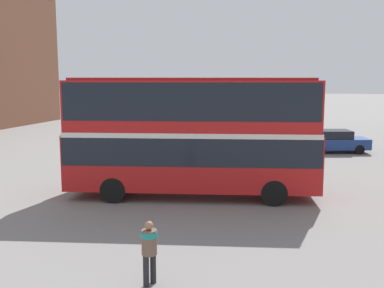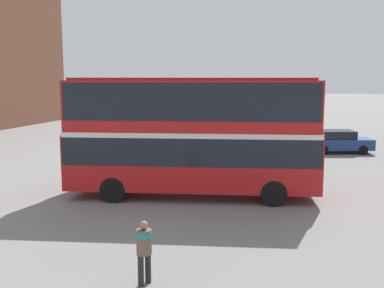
{
  "view_description": "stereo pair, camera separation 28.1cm",
  "coord_description": "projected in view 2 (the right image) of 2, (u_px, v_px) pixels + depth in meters",
  "views": [
    {
      "loc": [
        5.1,
        -18.34,
        4.89
      ],
      "look_at": [
        0.68,
        -0.86,
        2.19
      ],
      "focal_mm": 42.0,
      "sensor_mm": 36.0,
      "label": 1
    },
    {
      "loc": [
        5.37,
        -18.27,
        4.89
      ],
      "look_at": [
        0.68,
        -0.86,
        2.19
      ],
      "focal_mm": 42.0,
      "sensor_mm": 36.0,
      "label": 2
    }
  ],
  "objects": [
    {
      "name": "parked_car_kerb_near",
      "position": [
        339.0,
        141.0,
        29.15
      ],
      "size": [
        4.35,
        2.78,
        1.45
      ],
      "rotation": [
        0.0,
        0.0,
        0.26
      ],
      "color": "navy",
      "rests_on": "ground_plane"
    },
    {
      "name": "pedestrian_foreground",
      "position": [
        144.0,
        246.0,
        10.54
      ],
      "size": [
        0.51,
        0.51,
        1.56
      ],
      "rotation": [
        0.0,
        0.0,
        2.7
      ],
      "color": "#232328",
      "rests_on": "ground_plane"
    },
    {
      "name": "double_decker_bus",
      "position": [
        192.0,
        130.0,
        18.14
      ],
      "size": [
        10.35,
        4.32,
        4.86
      ],
      "rotation": [
        0.0,
        0.0,
        0.18
      ],
      "color": "red",
      "rests_on": "ground_plane"
    },
    {
      "name": "ground_plane",
      "position": [
        182.0,
        190.0,
        19.55
      ],
      "size": [
        240.0,
        240.0,
        0.0
      ],
      "primitive_type": "plane",
      "color": "gray"
    }
  ]
}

